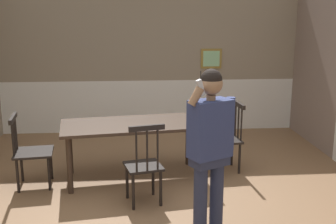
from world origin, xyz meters
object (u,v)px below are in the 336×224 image
at_px(person_figure, 210,141).
at_px(chair_near_window, 144,165).
at_px(dining_table, 134,129).
at_px(chair_at_table_head, 227,138).
at_px(chair_by_doorway, 30,151).

bearing_deg(person_figure, chair_near_window, -75.35).
height_order(dining_table, chair_at_table_head, chair_at_table_head).
relative_size(dining_table, person_figure, 1.19).
xyz_separation_m(dining_table, chair_by_doorway, (-1.33, -0.18, -0.21)).
bearing_deg(chair_at_table_head, person_figure, 156.69).
xyz_separation_m(chair_by_doorway, chair_at_table_head, (2.67, 0.37, 0.00)).
distance_m(chair_at_table_head, person_figure, 1.88).
height_order(dining_table, person_figure, person_figure).
bearing_deg(chair_at_table_head, dining_table, 92.78).
relative_size(dining_table, chair_near_window, 2.01).
bearing_deg(dining_table, chair_by_doorway, -172.12).
relative_size(dining_table, chair_by_doorway, 2.11).
height_order(chair_by_doorway, person_figure, person_figure).
relative_size(chair_by_doorway, person_figure, 0.56).
xyz_separation_m(chair_at_table_head, person_figure, (-0.57, -1.72, 0.50)).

